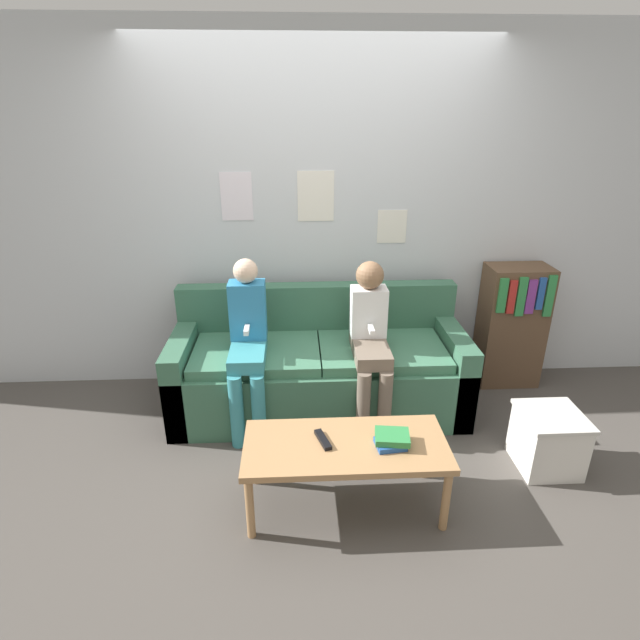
% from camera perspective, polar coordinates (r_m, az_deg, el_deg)
% --- Properties ---
extents(ground_plane, '(10.00, 10.00, 0.00)m').
position_cam_1_polar(ground_plane, '(3.37, 0.34, -14.30)').
color(ground_plane, '#4C4742').
extents(wall_back, '(8.00, 0.06, 2.60)m').
position_cam_1_polar(wall_back, '(3.75, -0.51, 11.61)').
color(wall_back, silver).
rests_on(wall_back, ground_plane).
extents(couch, '(2.06, 0.79, 0.85)m').
position_cam_1_polar(couch, '(3.63, -0.11, -5.68)').
color(couch, '#38664C').
rests_on(couch, ground_plane).
extents(coffee_table, '(1.08, 0.49, 0.41)m').
position_cam_1_polar(coffee_table, '(2.75, 2.94, -14.66)').
color(coffee_table, '#AD7F51').
rests_on(coffee_table, ground_plane).
extents(person_left, '(0.24, 0.55, 1.15)m').
position_cam_1_polar(person_left, '(3.32, -8.27, -2.12)').
color(person_left, teal).
rests_on(person_left, ground_plane).
extents(person_right, '(0.24, 0.55, 1.12)m').
position_cam_1_polar(person_right, '(3.34, 5.77, -1.80)').
color(person_right, '#756656').
rests_on(person_right, ground_plane).
extents(tv_remote, '(0.09, 0.17, 0.02)m').
position_cam_1_polar(tv_remote, '(2.73, 0.33, -13.51)').
color(tv_remote, black).
rests_on(tv_remote, coffee_table).
extents(book_stack, '(0.19, 0.17, 0.06)m').
position_cam_1_polar(book_stack, '(2.71, 8.18, -13.35)').
color(book_stack, '#23519E').
rests_on(book_stack, coffee_table).
extents(bookshelf, '(0.46, 0.31, 0.96)m').
position_cam_1_polar(bookshelf, '(4.16, 21.03, -0.59)').
color(bookshelf, brown).
rests_on(bookshelf, ground_plane).
extents(storage_box, '(0.36, 0.37, 0.37)m').
position_cam_1_polar(storage_box, '(3.41, 24.61, -12.36)').
color(storage_box, silver).
rests_on(storage_box, ground_plane).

